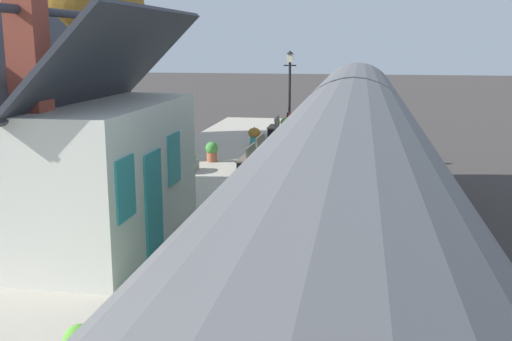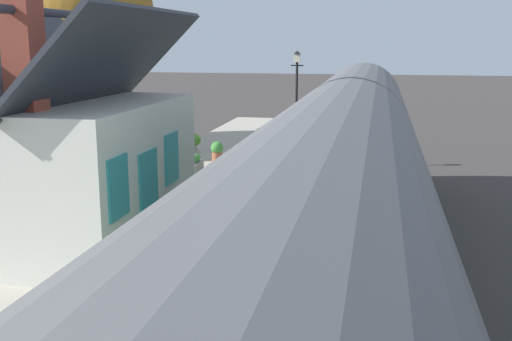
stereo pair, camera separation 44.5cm
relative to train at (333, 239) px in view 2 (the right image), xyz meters
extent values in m
plane|color=#383330|center=(8.72, 0.90, -2.22)|extent=(160.00, 160.00, 0.00)
cube|color=#A39B8C|center=(8.72, 4.57, -1.78)|extent=(32.00, 5.34, 0.87)
cube|color=beige|center=(8.72, 2.08, -1.34)|extent=(32.00, 0.36, 0.02)
cube|color=gray|center=(8.72, -0.72, -2.15)|extent=(52.00, 0.08, 0.14)
cube|color=gray|center=(8.72, 0.72, -2.15)|extent=(52.00, 0.08, 0.14)
cube|color=black|center=(9.28, 0.00, -1.87)|extent=(8.41, 2.29, 0.70)
cube|color=#1E4C2D|center=(9.28, 0.00, -0.37)|extent=(9.14, 2.70, 2.30)
cylinder|color=#515154|center=(9.28, 0.00, 0.78)|extent=(9.14, 2.65, 2.65)
cube|color=black|center=(9.28, 1.36, -0.08)|extent=(7.77, 0.03, 0.80)
cylinder|color=black|center=(12.02, 0.00, -1.87)|extent=(0.70, 2.16, 0.70)
cylinder|color=black|center=(6.54, 0.00, -1.87)|extent=(0.70, 2.16, 0.70)
cube|color=black|center=(13.87, 0.00, 0.04)|extent=(0.04, 2.16, 0.90)
cylinder|color=#F2EDCC|center=(13.89, 0.00, -0.94)|extent=(0.06, 0.24, 0.24)
cube|color=red|center=(13.93, 0.00, -1.40)|extent=(0.16, 2.56, 0.24)
cube|color=#1E4C2D|center=(-0.35, 0.00, -0.37)|extent=(9.12, 2.70, 2.30)
cylinder|color=#515154|center=(-0.35, 0.00, 0.78)|extent=(9.12, 2.65, 2.65)
cube|color=black|center=(-0.35, 1.36, -0.08)|extent=(7.75, 0.03, 0.80)
cylinder|color=black|center=(2.39, 0.00, -1.87)|extent=(0.70, 2.16, 0.70)
cube|color=silver|center=(2.96, 5.61, 0.14)|extent=(5.25, 3.54, 2.97)
cube|color=#2D3038|center=(2.96, 4.72, 2.50)|extent=(5.75, 2.02, 2.01)
cube|color=#2D3038|center=(2.96, 6.49, 2.50)|extent=(5.75, 2.02, 2.01)
cylinder|color=#2D3038|center=(2.96, 5.61, 3.38)|extent=(5.75, 0.16, 0.16)
cube|color=brown|center=(1.31, 5.61, 2.81)|extent=(0.56, 0.56, 2.37)
cube|color=teal|center=(2.43, 3.82, -0.30)|extent=(0.90, 0.06, 2.10)
cube|color=teal|center=(1.03, 3.82, 0.35)|extent=(0.80, 0.05, 1.10)
cube|color=teal|center=(3.83, 3.82, 0.35)|extent=(0.80, 0.05, 1.10)
cube|color=brown|center=(10.49, 3.49, -0.90)|extent=(1.41, 0.44, 0.06)
cube|color=brown|center=(10.49, 3.31, -0.67)|extent=(1.40, 0.14, 0.40)
cube|color=black|center=(9.93, 3.51, -1.13)|extent=(0.07, 0.36, 0.44)
cube|color=black|center=(11.05, 3.48, -1.13)|extent=(0.07, 0.36, 0.44)
cube|color=brown|center=(12.69, 3.53, -0.90)|extent=(1.42, 0.46, 0.06)
cube|color=brown|center=(12.69, 3.35, -0.67)|extent=(1.40, 0.16, 0.40)
cube|color=black|center=(12.13, 3.56, -1.13)|extent=(0.08, 0.36, 0.44)
cube|color=black|center=(13.25, 3.51, -1.13)|extent=(0.08, 0.36, 0.44)
cube|color=brown|center=(18.13, 3.69, -0.90)|extent=(1.41, 0.42, 0.06)
cube|color=brown|center=(18.13, 3.51, -0.67)|extent=(1.40, 0.12, 0.40)
cube|color=black|center=(17.57, 3.68, -1.13)|extent=(0.06, 0.36, 0.44)
cube|color=black|center=(18.69, 3.70, -1.13)|extent=(0.06, 0.36, 0.44)
cube|color=gray|center=(10.23, 5.29, -1.20)|extent=(0.96, 0.32, 0.30)
ellipsoid|color=#3D8438|center=(10.23, 5.29, -0.93)|extent=(0.87, 0.29, 0.29)
cone|color=#B64E54|center=(-2.24, 3.17, -0.67)|extent=(0.10, 0.10, 0.17)
cube|color=#9E5138|center=(11.81, 6.70, -1.18)|extent=(0.78, 0.32, 0.34)
ellipsoid|color=#2D7233|center=(11.81, 6.70, -0.90)|extent=(0.70, 0.29, 0.29)
cylinder|color=#9E5138|center=(11.99, 5.01, -1.18)|extent=(0.36, 0.36, 0.33)
ellipsoid|color=#3D8438|center=(11.99, 5.01, -0.86)|extent=(0.44, 0.44, 0.45)
cone|color=#BE374D|center=(11.99, 5.01, -0.71)|extent=(0.09, 0.09, 0.18)
cylinder|color=teal|center=(19.24, 3.25, -1.19)|extent=(0.37, 0.37, 0.32)
ellipsoid|color=#4C8C2D|center=(19.24, 3.25, -0.84)|extent=(0.52, 0.52, 0.46)
cone|color=#D03271|center=(19.24, 3.25, -0.66)|extent=(0.09, 0.09, 0.21)
cylinder|color=teal|center=(15.80, 4.14, -1.19)|extent=(0.36, 0.36, 0.33)
ellipsoid|color=olive|center=(15.80, 4.14, -0.84)|extent=(0.51, 0.51, 0.41)
cone|color=#B43466|center=(15.80, 4.14, -0.67)|extent=(0.09, 0.09, 0.20)
cone|color=gray|center=(13.49, 6.32, -1.19)|extent=(0.48, 0.48, 0.32)
cylinder|color=gray|center=(13.49, 6.32, -1.32)|extent=(0.27, 0.27, 0.06)
ellipsoid|color=#4C8C2D|center=(13.49, 6.32, -0.85)|extent=(0.50, 0.50, 0.46)
cylinder|color=black|center=(15.60, 2.67, 0.36)|extent=(0.10, 0.10, 3.41)
cylinder|color=black|center=(15.60, 2.67, 1.91)|extent=(0.05, 0.50, 0.05)
cube|color=beige|center=(15.60, 2.67, 2.20)|extent=(0.24, 0.24, 0.32)
cone|color=black|center=(15.60, 2.67, 2.42)|extent=(0.32, 0.32, 0.14)
cylinder|color=black|center=(14.12, 2.56, -0.80)|extent=(0.06, 0.06, 1.10)
cylinder|color=black|center=(14.72, 2.56, -0.80)|extent=(0.06, 0.06, 1.10)
cube|color=maroon|center=(14.42, 2.56, -0.03)|extent=(0.90, 0.06, 0.44)
cube|color=black|center=(14.42, 2.56, -0.03)|extent=(0.96, 0.03, 0.50)
cylinder|color=#4C3828|center=(15.28, 11.35, -0.36)|extent=(0.28, 0.28, 3.71)
ellipsoid|color=olive|center=(15.28, 11.35, 3.74)|extent=(5.16, 5.51, 6.39)
cylinder|color=#4C3828|center=(11.97, 11.16, -0.79)|extent=(0.33, 0.33, 2.84)
ellipsoid|color=olive|center=(11.97, 11.16, 1.94)|extent=(3.48, 3.05, 3.74)
camera|label=1|loc=(-8.65, -0.15, 2.85)|focal=42.56mm
camera|label=2|loc=(-8.57, -0.59, 2.85)|focal=42.56mm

